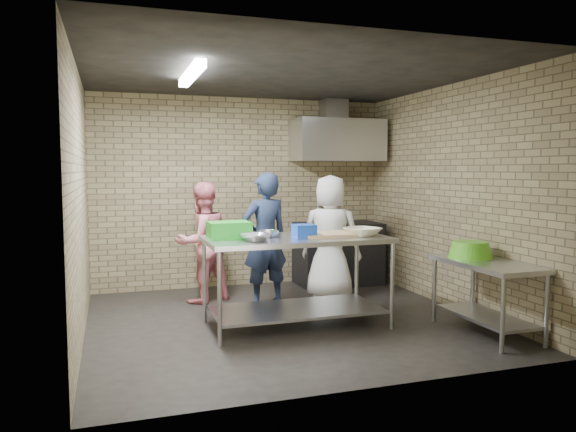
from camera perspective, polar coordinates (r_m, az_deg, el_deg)
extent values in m
plane|color=black|center=(6.17, -0.31, -10.88)|extent=(4.20, 4.20, 0.00)
plane|color=black|center=(6.03, -0.32, 14.66)|extent=(4.20, 4.20, 0.00)
cube|color=#9C8D61|center=(7.87, -4.78, 2.48)|extent=(4.20, 0.06, 2.70)
cube|color=#9C8D61|center=(4.10, 8.29, 0.28)|extent=(4.20, 0.06, 2.70)
cube|color=#9C8D61|center=(5.67, -20.96, 1.27)|extent=(0.06, 4.00, 2.70)
cube|color=#9C8D61|center=(6.89, 16.57, 1.96)|extent=(0.06, 4.00, 2.70)
cube|color=silver|center=(5.86, 0.87, -6.87)|extent=(1.93, 0.96, 0.96)
cube|color=silver|center=(5.96, 20.02, -8.02)|extent=(0.60, 1.20, 0.75)
cube|color=black|center=(8.06, 5.25, -3.90)|extent=(1.20, 0.70, 0.90)
cube|color=silver|center=(8.02, 5.20, 7.88)|extent=(1.30, 0.60, 0.60)
cube|color=#A5A8AD|center=(8.19, 4.80, 10.98)|extent=(0.35, 0.30, 0.30)
cube|color=#3F2B19|center=(8.31, 6.58, 6.52)|extent=(0.80, 0.20, 0.04)
cube|color=white|center=(5.80, -10.08, 14.38)|extent=(0.10, 1.25, 0.08)
cube|color=green|center=(5.70, -6.18, -1.45)|extent=(0.43, 0.32, 0.17)
cube|color=#1844B6|center=(5.70, 1.68, -1.60)|extent=(0.21, 0.21, 0.14)
cube|color=tan|center=(5.89, 4.16, -1.92)|extent=(0.59, 0.45, 0.03)
imported|color=silver|center=(5.45, -3.42, -2.25)|extent=(0.37, 0.37, 0.07)
imported|color=silver|center=(5.74, -2.12, -1.89)|extent=(0.28, 0.28, 0.07)
imported|color=beige|center=(5.91, 7.79, -1.65)|extent=(0.46, 0.46, 0.09)
cylinder|color=green|center=(8.38, 7.53, 7.15)|extent=(0.06, 0.06, 0.15)
imported|color=#161E37|center=(6.72, -2.42, -2.44)|extent=(0.66, 0.50, 1.64)
imported|color=pink|center=(6.97, -8.98, -2.74)|extent=(0.90, 0.82, 1.52)
imported|color=white|center=(7.06, 4.45, -2.23)|extent=(0.94, 0.86, 1.61)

